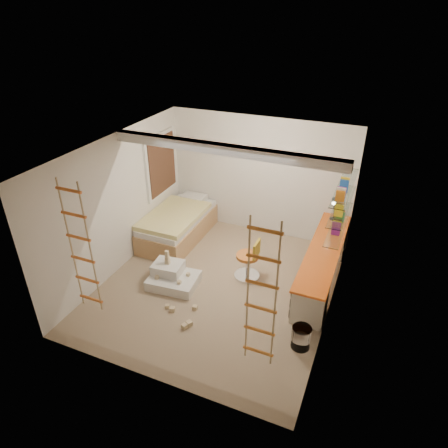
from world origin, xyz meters
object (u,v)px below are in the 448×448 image
at_px(desk, 323,264).
at_px(play_platform, 172,277).
at_px(bed, 178,225).
at_px(swivel_chair, 248,264).

height_order(desk, play_platform, desk).
height_order(desk, bed, desk).
bearing_deg(play_platform, bed, 114.53).
bearing_deg(bed, desk, -6.49).
xyz_separation_m(bed, swivel_chair, (1.91, -0.76, -0.03)).
xyz_separation_m(bed, play_platform, (0.68, -1.50, -0.18)).
relative_size(desk, bed, 1.40).
bearing_deg(swivel_chair, play_platform, -148.98).
relative_size(swivel_chair, play_platform, 0.88).
distance_m(desk, bed, 3.22).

